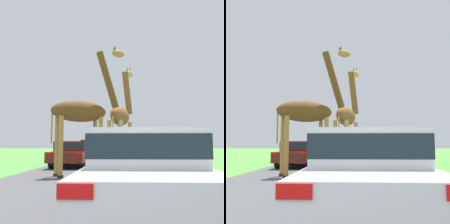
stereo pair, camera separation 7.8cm
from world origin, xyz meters
TOP-DOWN VIEW (x-y plane):
  - road at (0.00, 30.00)m, footprint 7.89×120.00m
  - giraffe_near_road at (0.18, 12.11)m, footprint 1.27×2.54m
  - giraffe_companion at (-1.23, 10.13)m, footprint 2.89×1.80m
  - car_lead_maroon at (0.66, 4.25)m, footprint 1.82×4.23m
  - car_queue_right at (-2.45, 28.56)m, footprint 1.85×4.80m
  - car_queue_left at (-2.48, 14.71)m, footprint 1.75×4.50m
  - car_far_ahead at (-1.86, 19.96)m, footprint 1.90×4.82m

SIDE VIEW (x-z plane):
  - road at x=0.00m, z-range 0.00..0.00m
  - car_queue_right at x=-2.45m, z-range 0.05..1.31m
  - car_queue_left at x=-2.48m, z-range 0.06..1.38m
  - car_lead_maroon at x=0.66m, z-range 0.04..1.44m
  - car_far_ahead at x=-1.86m, z-range 0.04..1.54m
  - giraffe_near_road at x=0.18m, z-range -0.15..4.80m
  - giraffe_companion at x=-1.23m, z-range -0.20..4.99m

